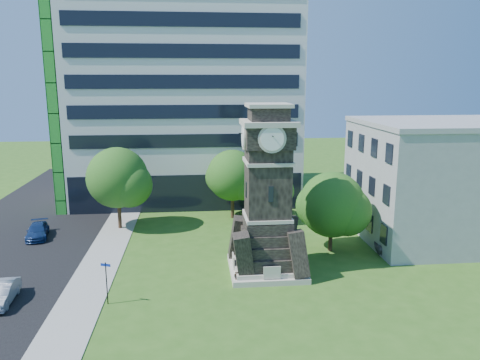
{
  "coord_description": "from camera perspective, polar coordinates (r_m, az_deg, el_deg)",
  "views": [
    {
      "loc": [
        -2.06,
        -29.97,
        13.84
      ],
      "look_at": [
        1.41,
        5.84,
        6.08
      ],
      "focal_mm": 35.0,
      "sensor_mm": 36.0,
      "label": 1
    }
  ],
  "objects": [
    {
      "name": "tree_east",
      "position": [
        38.57,
        11.23,
        -3.17
      ],
      "size": [
        5.85,
        5.32,
        6.61
      ],
      "rotation": [
        0.0,
        0.0,
        0.29
      ],
      "color": "#332114",
      "rests_on": "ground"
    },
    {
      "name": "street_sign",
      "position": [
        30.83,
        -15.98,
        -11.43
      ],
      "size": [
        0.67,
        0.07,
        2.78
      ],
      "rotation": [
        0.0,
        0.0,
        -0.37
      ],
      "color": "black",
      "rests_on": "ground"
    },
    {
      "name": "park_bench",
      "position": [
        33.12,
        0.75,
        -11.71
      ],
      "size": [
        1.58,
        0.42,
        0.81
      ],
      "rotation": [
        0.0,
        0.0,
        0.21
      ],
      "color": "black",
      "rests_on": "ground"
    },
    {
      "name": "office_tall",
      "position": [
        55.83,
        -6.86,
        12.49
      ],
      "size": [
        26.2,
        15.11,
        28.6
      ],
      "color": "silver",
      "rests_on": "ground"
    },
    {
      "name": "car_east_lot",
      "position": [
        40.29,
        19.22,
        -7.71
      ],
      "size": [
        4.69,
        2.83,
        1.22
      ],
      "primitive_type": "imported",
      "rotation": [
        0.0,
        0.0,
        1.38
      ],
      "color": "#4F4E53",
      "rests_on": "ground"
    },
    {
      "name": "tree_ne",
      "position": [
        46.11,
        3.23,
        -0.88
      ],
      "size": [
        5.22,
        4.75,
        5.95
      ],
      "rotation": [
        0.0,
        0.0,
        -0.38
      ],
      "color": "#332114",
      "rests_on": "ground"
    },
    {
      "name": "car_street_north",
      "position": [
        45.62,
        -23.46,
        -5.72
      ],
      "size": [
        2.5,
        4.47,
        1.22
      ],
      "primitive_type": "imported",
      "rotation": [
        0.0,
        0.0,
        0.2
      ],
      "color": "navy",
      "rests_on": "ground"
    },
    {
      "name": "office_low",
      "position": [
        44.74,
        24.1,
        -0.03
      ],
      "size": [
        15.2,
        12.2,
        10.4
      ],
      "color": "#999B9E",
      "rests_on": "ground"
    },
    {
      "name": "tree_nw",
      "position": [
        44.81,
        -14.6,
        0.03
      ],
      "size": [
        6.23,
        5.66,
        7.75
      ],
      "rotation": [
        0.0,
        0.0,
        -0.17
      ],
      "color": "#332114",
      "rests_on": "ground"
    },
    {
      "name": "sidewalk",
      "position": [
        38.33,
        -16.56,
        -9.47
      ],
      "size": [
        3.0,
        70.0,
        0.06
      ],
      "primitive_type": "cube",
      "color": "gray",
      "rests_on": "ground"
    },
    {
      "name": "ground",
      "position": [
        33.08,
        -1.49,
        -12.56
      ],
      "size": [
        160.0,
        160.0,
        0.0
      ],
      "primitive_type": "plane",
      "color": "#2F5919",
      "rests_on": "ground"
    },
    {
      "name": "tree_nc",
      "position": [
        46.87,
        -0.84,
        0.37
      ],
      "size": [
        5.66,
        5.14,
        7.0
      ],
      "rotation": [
        0.0,
        0.0,
        0.1
      ],
      "color": "#332114",
      "rests_on": "ground"
    },
    {
      "name": "car_street_mid",
      "position": [
        33.79,
        -27.07,
        -12.22
      ],
      "size": [
        1.62,
        3.98,
        1.28
      ],
      "primitive_type": "imported",
      "rotation": [
        0.0,
        0.0,
        0.07
      ],
      "color": "#93959A",
      "rests_on": "ground"
    },
    {
      "name": "clock_tower",
      "position": [
        33.48,
        3.35,
        -2.66
      ],
      "size": [
        5.4,
        5.4,
        12.22
      ],
      "color": "#B4AF9D",
      "rests_on": "ground"
    }
  ]
}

